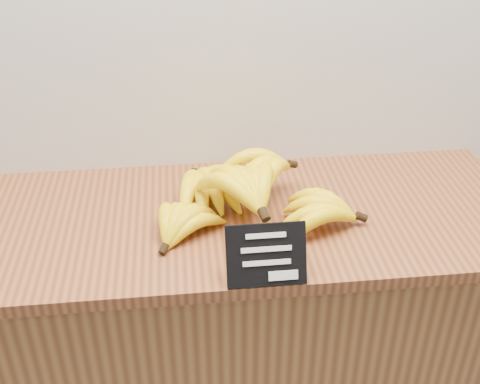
% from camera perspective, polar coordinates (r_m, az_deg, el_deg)
% --- Properties ---
extents(counter, '(1.48, 0.50, 0.90)m').
position_cam_1_polar(counter, '(1.73, -0.19, -15.28)').
color(counter, '#955F30').
rests_on(counter, ground).
extents(counter_top, '(1.36, 0.54, 0.03)m').
position_cam_1_polar(counter_top, '(1.43, -0.22, -2.52)').
color(counter_top, brown).
rests_on(counter_top, counter).
extents(chalkboard_sign, '(0.16, 0.06, 0.12)m').
position_cam_1_polar(chalkboard_sign, '(1.19, 2.51, -6.01)').
color(chalkboard_sign, black).
rests_on(chalkboard_sign, counter_top).
extents(banana_pile, '(0.53, 0.38, 0.13)m').
position_cam_1_polar(banana_pile, '(1.38, 0.28, -0.23)').
color(banana_pile, yellow).
rests_on(banana_pile, counter_top).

